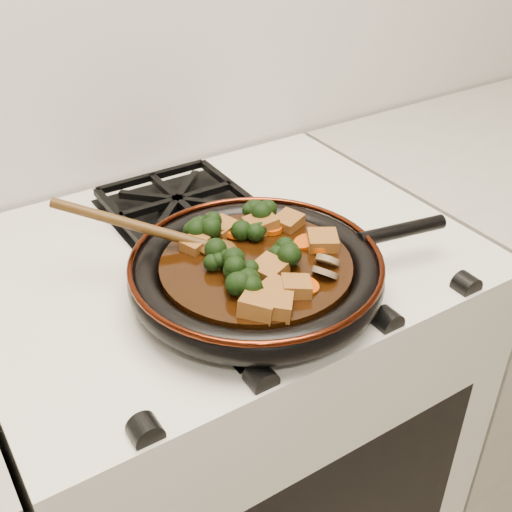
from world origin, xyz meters
TOP-DOWN VIEW (x-y plane):
  - stove at (0.00, 1.69)m, footprint 0.76×0.60m
  - burner_grate_front at (0.00, 1.55)m, footprint 0.23×0.23m
  - burner_grate_back at (0.00, 1.83)m, footprint 0.23×0.23m
  - skillet at (-0.01, 1.55)m, footprint 0.47×0.35m
  - braising_sauce at (-0.02, 1.55)m, footprint 0.26×0.26m
  - tofu_cube_0 at (-0.07, 1.46)m, footprint 0.06×0.06m
  - tofu_cube_1 at (-0.01, 1.47)m, footprint 0.05×0.05m
  - tofu_cube_2 at (-0.03, 1.48)m, footprint 0.04×0.05m
  - tofu_cube_3 at (-0.02, 1.65)m, footprint 0.05×0.05m
  - tofu_cube_4 at (-0.02, 1.52)m, footprint 0.05×0.05m
  - tofu_cube_5 at (0.08, 1.54)m, footprint 0.06×0.06m
  - tofu_cube_6 at (0.08, 1.61)m, footprint 0.05×0.05m
  - tofu_cube_7 at (-0.02, 1.65)m, footprint 0.06×0.05m
  - tofu_cube_8 at (-0.07, 1.63)m, footprint 0.04×0.04m
  - tofu_cube_9 at (-0.05, 1.45)m, footprint 0.06×0.06m
  - tofu_cube_10 at (0.04, 1.62)m, footprint 0.05×0.04m
  - broccoli_floret_0 at (0.01, 1.61)m, footprint 0.09×0.09m
  - broccoli_floret_1 at (-0.07, 1.50)m, footprint 0.08×0.09m
  - broccoli_floret_2 at (-0.05, 1.54)m, footprint 0.08×0.07m
  - broccoli_floret_3 at (0.01, 1.53)m, footprint 0.09×0.09m
  - broccoli_floret_4 at (0.05, 1.65)m, footprint 0.09×0.09m
  - broccoli_floret_5 at (-0.05, 1.66)m, footprint 0.07×0.07m
  - broccoli_floret_6 at (-0.07, 1.57)m, footprint 0.08×0.08m
  - broccoli_floret_7 at (-0.04, 1.64)m, footprint 0.09×0.09m
  - carrot_coin_0 at (0.07, 1.55)m, footprint 0.03×0.03m
  - carrot_coin_1 at (0.05, 1.61)m, footprint 0.03×0.03m
  - carrot_coin_2 at (0.01, 1.47)m, footprint 0.03×0.03m
  - carrot_coin_3 at (-0.01, 1.63)m, footprint 0.03×0.03m
  - carrot_coin_4 at (0.07, 1.53)m, footprint 0.03×0.03m
  - carrot_coin_5 at (-0.06, 1.63)m, footprint 0.03×0.03m
  - mushroom_slice_0 at (0.04, 1.48)m, footprint 0.04×0.05m
  - mushroom_slice_1 at (-0.07, 1.48)m, footprint 0.03×0.04m
  - mushroom_slice_2 at (0.06, 1.50)m, footprint 0.04×0.04m
  - mushroom_slice_3 at (-0.03, 1.65)m, footprint 0.05×0.05m
  - wooden_spoon at (-0.10, 1.65)m, footprint 0.13×0.12m

SIDE VIEW (x-z plane):
  - stove at x=0.00m, z-range 0.00..0.90m
  - burner_grate_front at x=0.00m, z-range 0.90..0.93m
  - burner_grate_back at x=0.00m, z-range 0.90..0.93m
  - skillet at x=-0.01m, z-range 0.92..0.97m
  - braising_sauce at x=-0.02m, z-range 0.94..0.96m
  - carrot_coin_0 at x=0.07m, z-range 0.96..0.97m
  - carrot_coin_1 at x=0.05m, z-range 0.96..0.97m
  - carrot_coin_2 at x=0.01m, z-range 0.95..0.97m
  - carrot_coin_3 at x=-0.01m, z-range 0.96..0.97m
  - carrot_coin_4 at x=0.07m, z-range 0.96..0.97m
  - carrot_coin_5 at x=-0.06m, z-range 0.95..0.97m
  - mushroom_slice_0 at x=0.04m, z-range 0.95..0.98m
  - mushroom_slice_1 at x=-0.07m, z-range 0.95..0.98m
  - mushroom_slice_2 at x=0.06m, z-range 0.95..0.98m
  - mushroom_slice_3 at x=-0.03m, z-range 0.95..0.98m
  - tofu_cube_3 at x=-0.02m, z-range 0.95..0.98m
  - tofu_cube_8 at x=-0.07m, z-range 0.95..0.98m
  - tofu_cube_6 at x=0.08m, z-range 0.95..0.98m
  - tofu_cube_2 at x=-0.03m, z-range 0.96..0.98m
  - tofu_cube_1 at x=-0.01m, z-range 0.95..0.98m
  - tofu_cube_7 at x=-0.02m, z-range 0.95..0.98m
  - tofu_cube_4 at x=-0.02m, z-range 0.95..0.98m
  - tofu_cube_9 at x=-0.05m, z-range 0.95..0.98m
  - tofu_cube_5 at x=0.08m, z-range 0.95..0.98m
  - broccoli_floret_5 at x=-0.05m, z-range 0.94..1.00m
  - tofu_cube_0 at x=-0.07m, z-range 0.95..0.98m
  - broccoli_floret_0 at x=0.01m, z-range 0.94..1.00m
  - tofu_cube_10 at x=0.04m, z-range 0.95..0.98m
  - broccoli_floret_4 at x=0.05m, z-range 0.94..1.00m
  - broccoli_floret_3 at x=0.01m, z-range 0.94..1.00m
  - broccoli_floret_6 at x=-0.07m, z-range 0.94..1.01m
  - broccoli_floret_2 at x=-0.05m, z-range 0.94..1.00m
  - broccoli_floret_1 at x=-0.07m, z-range 0.94..1.01m
  - broccoli_floret_7 at x=-0.04m, z-range 0.94..1.00m
  - wooden_spoon at x=-0.10m, z-range 0.86..1.10m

